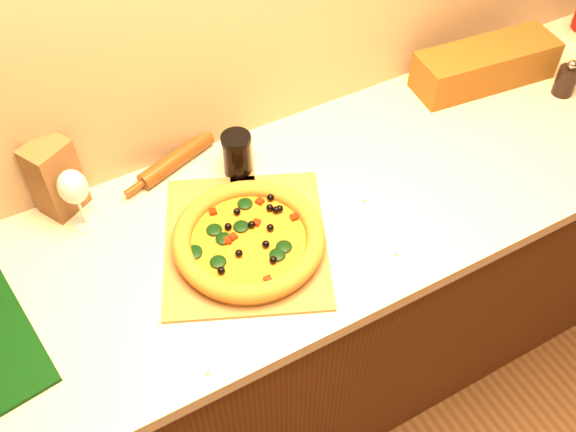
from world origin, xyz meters
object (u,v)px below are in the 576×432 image
object	(u,v)px
wine_glass	(73,188)
pizza	(249,239)
pepper_grinder	(566,80)
dark_jar	(237,154)
pizza_peel	(245,235)
rolling_pin	(176,159)

from	to	relation	value
wine_glass	pizza	bearing A→B (deg)	-39.66
pepper_grinder	dark_jar	size ratio (longest dim) A/B	0.93
pepper_grinder	wine_glass	bearing A→B (deg)	172.30
pizza_peel	pizza	xyz separation A→B (m)	(-0.01, -0.04, 0.03)
pizza_peel	wine_glass	bearing A→B (deg)	168.97
wine_glass	dark_jar	distance (m)	0.41
pizza_peel	dark_jar	bearing A→B (deg)	92.41
dark_jar	rolling_pin	bearing A→B (deg)	142.65
pizza_peel	wine_glass	world-z (taller)	wine_glass
rolling_pin	wine_glass	bearing A→B (deg)	-164.00
pizza_peel	pizza	distance (m)	0.05
pizza	pepper_grinder	xyz separation A→B (m)	(1.07, 0.08, 0.02)
rolling_pin	dark_jar	bearing A→B (deg)	-37.35
wine_glass	dark_jar	world-z (taller)	wine_glass
pizza_peel	rolling_pin	bearing A→B (deg)	123.26
pizza_peel	pepper_grinder	world-z (taller)	pepper_grinder
wine_glass	dark_jar	bearing A→B (deg)	-3.04
pizza_peel	pepper_grinder	size ratio (longest dim) A/B	5.33
pizza	pepper_grinder	bearing A→B (deg)	4.01
pizza	wine_glass	distance (m)	0.42
pizza_peel	pizza	world-z (taller)	pizza
pizza	pizza_peel	bearing A→B (deg)	78.99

